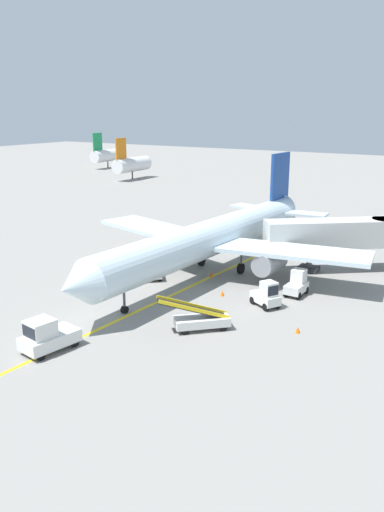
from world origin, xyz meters
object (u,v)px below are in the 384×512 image
(safety_cone_nose_right, at_px, (222,293))
(safety_cone_tail_area, at_px, (140,246))
(belt_loader_forward_hold, at_px, (200,319))
(pushback_tug, at_px, (47,336))
(baggage_tug_near_wing, at_px, (297,284))
(airliner, at_px, (213,237))
(jet_bridge, at_px, (344,234))
(ground_crew_marshaller, at_px, (108,274))
(belt_loader_aft_hold, at_px, (152,268))
(safety_cone_nose_left, at_px, (298,330))
(safety_cone_wingtip_left, at_px, (211,274))
(baggage_tug_by_cargo_door, at_px, (266,295))
(safety_cone_wingtip_right, at_px, (118,251))

(safety_cone_nose_right, height_order, safety_cone_tail_area, same)
(belt_loader_forward_hold, relative_size, safety_cone_tail_area, 10.13)
(pushback_tug, xyz_separation_m, safety_cone_tail_area, (-10.26, 23.28, -0.77))
(baggage_tug_near_wing, height_order, safety_cone_tail_area, baggage_tug_near_wing)
(airliner, bearing_deg, belt_loader_forward_hold, -64.27)
(pushback_tug, bearing_deg, jet_bridge, 67.94)
(jet_bridge, height_order, belt_loader_forward_hold, jet_bridge)
(ground_crew_marshaller, bearing_deg, baggage_tug_near_wing, 21.57)
(jet_bridge, xyz_separation_m, belt_loader_aft_hold, (-14.16, -10.79, -2.77))
(airliner, relative_size, jet_bridge, 3.04)
(safety_cone_nose_left, relative_size, safety_cone_wingtip_left, 1.00)
(jet_bridge, relative_size, ground_crew_marshaller, 6.85)
(pushback_tug, relative_size, ground_crew_marshaller, 2.27)
(jet_bridge, bearing_deg, airliner, -144.09)
(airliner, bearing_deg, safety_cone_tail_area, 161.52)
(belt_loader_forward_hold, height_order, safety_cone_nose_left, belt_loader_forward_hold)
(belt_loader_aft_hold, distance_m, safety_cone_wingtip_left, 5.43)
(ground_crew_marshaller, distance_m, safety_cone_nose_left, 17.90)
(baggage_tug_by_cargo_door, bearing_deg, safety_cone_nose_left, -41.42)
(airliner, relative_size, safety_cone_wingtip_left, 80.29)
(safety_cone_nose_left, bearing_deg, baggage_tug_near_wing, 111.25)
(belt_loader_forward_hold, distance_m, safety_cone_nose_left, 6.70)
(ground_crew_marshaller, distance_m, safety_cone_tail_area, 12.19)
(ground_crew_marshaller, relative_size, safety_cone_tail_area, 3.86)
(pushback_tug, xyz_separation_m, baggage_tug_by_cargo_door, (8.67, 14.26, -0.07))
(airliner, height_order, belt_loader_aft_hold, airliner)
(baggage_tug_by_cargo_door, relative_size, safety_cone_nose_left, 6.20)
(jet_bridge, relative_size, safety_cone_wingtip_right, 26.45)
(safety_cone_wingtip_left, height_order, safety_cone_wingtip_right, same)
(baggage_tug_by_cargo_door, height_order, safety_cone_wingtip_right, baggage_tug_by_cargo_door)
(jet_bridge, bearing_deg, safety_cone_wingtip_left, -139.92)
(belt_loader_aft_hold, bearing_deg, jet_bridge, 37.30)
(safety_cone_wingtip_left, relative_size, safety_cone_wingtip_right, 1.00)
(safety_cone_nose_left, distance_m, safety_cone_tail_area, 25.93)
(ground_crew_marshaller, distance_m, safety_cone_wingtip_left, 9.34)
(belt_loader_aft_hold, distance_m, safety_cone_nose_right, 8.10)
(safety_cone_wingtip_left, bearing_deg, baggage_tug_by_cargo_door, -31.03)
(belt_loader_forward_hold, relative_size, belt_loader_aft_hold, 0.96)
(safety_cone_wingtip_right, bearing_deg, safety_cone_tail_area, 76.90)
(safety_cone_wingtip_left, bearing_deg, safety_cone_nose_left, -34.90)
(airliner, height_order, baggage_tug_by_cargo_door, airliner)
(pushback_tug, distance_m, safety_cone_wingtip_right, 23.09)
(baggage_tug_near_wing, xyz_separation_m, safety_cone_wingtip_left, (-8.40, 0.60, -0.71))
(belt_loader_forward_hold, bearing_deg, baggage_tug_near_wing, 72.74)
(ground_crew_marshaller, height_order, safety_cone_wingtip_right, ground_crew_marshaller)
(jet_bridge, bearing_deg, belt_loader_aft_hold, -142.70)
(baggage_tug_by_cargo_door, distance_m, ground_crew_marshaller, 14.16)
(belt_loader_aft_hold, bearing_deg, belt_loader_forward_hold, -39.10)
(jet_bridge, xyz_separation_m, safety_cone_tail_area, (-21.08, -3.43, -3.32))
(ground_crew_marshaller, relative_size, safety_cone_wingtip_left, 3.86)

